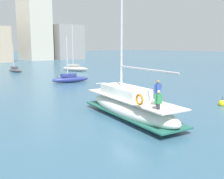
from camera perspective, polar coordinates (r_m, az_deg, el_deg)
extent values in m
plane|color=#38607A|center=(18.26, 4.31, -6.58)|extent=(400.00, 400.00, 0.00)
ellipsoid|color=white|center=(18.44, 4.03, -4.17)|extent=(3.99, 9.87, 1.40)
cube|color=#236656|center=(18.52, 4.02, -5.12)|extent=(3.99, 9.68, 0.10)
cube|color=beige|center=(18.28, 4.05, -1.92)|extent=(3.72, 9.36, 0.08)
cube|color=white|center=(18.79, 2.83, -0.37)|extent=(2.39, 4.54, 0.70)
cylinder|color=silver|center=(19.01, 2.14, 15.45)|extent=(0.16, 0.16, 11.08)
cylinder|color=#B7B7BC|center=(16.62, 7.43, 4.40)|extent=(1.10, 5.70, 0.12)
cylinder|color=silver|center=(21.92, -2.48, 1.39)|extent=(0.90, 0.21, 0.06)
torus|color=orange|center=(15.40, 6.03, -2.20)|extent=(0.26, 0.71, 0.70)
cylinder|color=#33333D|center=(15.95, 9.94, -2.13)|extent=(0.20, 0.20, 0.80)
cube|color=#3351AD|center=(15.83, 10.01, 0.28)|extent=(0.35, 0.25, 0.56)
sphere|color=#9E7051|center=(15.77, 10.05, 1.67)|extent=(0.20, 0.20, 0.20)
cylinder|color=#3351AD|center=(15.70, 9.40, 0.03)|extent=(0.09, 0.09, 0.50)
cylinder|color=#3351AD|center=(15.98, 10.61, 0.16)|extent=(0.09, 0.09, 0.50)
cylinder|color=#33333D|center=(15.12, 10.09, -3.67)|extent=(0.20, 0.20, 0.35)
cube|color=#338C4C|center=(15.02, 10.14, -1.98)|extent=(0.35, 0.25, 0.56)
sphere|color=beige|center=(14.95, 10.18, -0.51)|extent=(0.20, 0.20, 0.20)
cylinder|color=#338C4C|center=(14.89, 9.49, -2.26)|extent=(0.09, 0.09, 0.50)
cylinder|color=#338C4C|center=(15.17, 10.77, -2.07)|extent=(0.09, 0.09, 0.50)
torus|color=silver|center=(16.09, 9.41, -1.22)|extent=(0.76, 0.19, 0.76)
ellipsoid|color=#B7B2A8|center=(52.64, -8.09, 4.52)|extent=(3.85, 5.74, 0.93)
cube|color=#B7B2A8|center=(52.73, -8.37, 5.24)|extent=(1.84, 2.45, 0.40)
cylinder|color=silver|center=(52.66, -8.62, 9.46)|extent=(0.14, 0.14, 8.16)
ellipsoid|color=navy|center=(36.58, -9.08, 2.18)|extent=(5.27, 2.45, 0.83)
cube|color=navy|center=(36.43, -9.49, 3.12)|extent=(2.18, 1.27, 0.40)
cylinder|color=silver|center=(36.20, -9.80, 7.05)|extent=(0.13, 0.13, 5.42)
ellipsoid|color=#4C4C51|center=(53.48, -20.42, 3.95)|extent=(1.83, 4.27, 0.67)
cube|color=#4C4C51|center=(53.62, -20.57, 4.53)|extent=(0.97, 1.76, 0.40)
cylinder|color=silver|center=(53.58, -20.76, 6.79)|extent=(0.11, 0.11, 4.65)
sphere|color=yellow|center=(24.22, 22.94, -2.84)|extent=(0.59, 0.59, 0.59)
cylinder|color=black|center=(24.17, 22.98, -2.15)|extent=(0.04, 0.04, 0.60)
cube|color=beige|center=(96.93, -16.68, 14.15)|extent=(8.03, 11.74, 26.69)
cube|color=gray|center=(101.47, -10.47, 10.13)|extent=(10.56, 12.71, 12.43)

